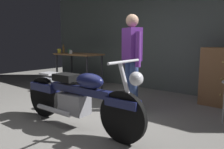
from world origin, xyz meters
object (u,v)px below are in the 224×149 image
person_standing (132,58)px  mug_green_speckled (69,51)px  mug_yellow_tall (59,51)px  bottle (64,49)px  motorcycle (77,97)px  storage_bin (52,84)px  mug_white_ceramic (71,52)px

person_standing → mug_green_speckled: 2.51m
mug_yellow_tall → bottle: 0.16m
motorcycle → person_standing: size_ratio=1.31×
person_standing → mug_green_speckled: (-2.43, 0.61, 0.03)m
motorcycle → person_standing: person_standing is taller
mug_yellow_tall → mug_green_speckled: bearing=27.2°
person_standing → mug_yellow_tall: 2.73m
storage_bin → mug_white_ceramic: bearing=79.7°
motorcycle → mug_white_ceramic: (-2.12, 1.66, 0.49)m
person_standing → motorcycle: bearing=115.7°
storage_bin → mug_yellow_tall: mug_yellow_tall is taller
motorcycle → mug_yellow_tall: size_ratio=17.61×
storage_bin → mug_yellow_tall: (-0.39, 0.55, 0.79)m
person_standing → storage_bin: person_standing is taller
mug_green_speckled → person_standing: bearing=-14.0°
storage_bin → mug_green_speckled: mug_green_speckled is taller
mug_yellow_tall → mug_white_ceramic: bearing=-0.7°
motorcycle → mug_white_ceramic: size_ratio=20.08×
person_standing → mug_green_speckled: person_standing is taller
mug_white_ceramic → bottle: bearing=162.0°
storage_bin → mug_white_ceramic: mug_white_ceramic is taller
mug_yellow_tall → bottle: bearing=93.4°
motorcycle → mug_green_speckled: (-2.35, 1.80, 0.50)m
person_standing → storage_bin: size_ratio=3.80×
mug_green_speckled → mug_yellow_tall: size_ratio=0.89×
person_standing → mug_white_ceramic: person_standing is taller
mug_white_ceramic → bottle: bottle is taller
bottle → motorcycle: bearing=-34.8°
person_standing → mug_white_ceramic: 2.25m
storage_bin → mug_yellow_tall: bearing=125.4°
mug_yellow_tall → mug_white_ceramic: 0.49m
person_standing → storage_bin: 2.43m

